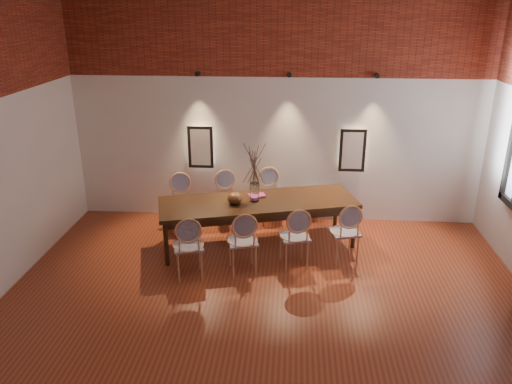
# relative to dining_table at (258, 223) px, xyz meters

# --- Properties ---
(floor) EXTENTS (7.00, 7.00, 0.02)m
(floor) POSITION_rel_dining_table_xyz_m (0.23, -2.39, -0.39)
(floor) COLOR brown
(floor) RESTS_ON ground
(wall_back) EXTENTS (7.00, 0.10, 4.00)m
(wall_back) POSITION_rel_dining_table_xyz_m (0.23, 1.16, 1.62)
(wall_back) COLOR silver
(wall_back) RESTS_ON ground
(brick_band_back) EXTENTS (7.00, 0.02, 1.50)m
(brick_band_back) POSITION_rel_dining_table_xyz_m (0.23, 1.09, 2.88)
(brick_band_back) COLOR maroon
(brick_band_back) RESTS_ON ground
(brick_band_front) EXTENTS (7.00, 0.02, 1.50)m
(brick_band_front) POSITION_rel_dining_table_xyz_m (0.23, -5.87, 2.88)
(brick_band_front) COLOR maroon
(brick_band_front) RESTS_ON ground
(niche_left) EXTENTS (0.36, 0.06, 0.66)m
(niche_left) POSITION_rel_dining_table_xyz_m (-1.07, 1.06, 0.93)
(niche_left) COLOR #FFEAC6
(niche_left) RESTS_ON wall_back
(niche_right) EXTENTS (0.36, 0.06, 0.66)m
(niche_right) POSITION_rel_dining_table_xyz_m (1.53, 1.06, 0.93)
(niche_right) COLOR #FFEAC6
(niche_right) RESTS_ON wall_back
(spot_fixture_left) EXTENTS (0.08, 0.10, 0.08)m
(spot_fixture_left) POSITION_rel_dining_table_xyz_m (-1.07, 1.03, 2.17)
(spot_fixture_left) COLOR black
(spot_fixture_left) RESTS_ON wall_back
(spot_fixture_mid) EXTENTS (0.08, 0.10, 0.08)m
(spot_fixture_mid) POSITION_rel_dining_table_xyz_m (0.43, 1.03, 2.17)
(spot_fixture_mid) COLOR black
(spot_fixture_mid) RESTS_ON wall_back
(spot_fixture_right) EXTENTS (0.08, 0.10, 0.08)m
(spot_fixture_right) POSITION_rel_dining_table_xyz_m (1.83, 1.03, 2.17)
(spot_fixture_right) COLOR black
(spot_fixture_right) RESTS_ON wall_back
(dining_table) EXTENTS (3.22, 1.78, 0.75)m
(dining_table) POSITION_rel_dining_table_xyz_m (0.00, 0.00, 0.00)
(dining_table) COLOR #331D0E
(dining_table) RESTS_ON floor
(chair_near_a) EXTENTS (0.54, 0.54, 0.94)m
(chair_near_a) POSITION_rel_dining_table_xyz_m (-0.90, -1.06, 0.09)
(chair_near_a) COLOR tan
(chair_near_a) RESTS_ON floor
(chair_near_b) EXTENTS (0.54, 0.54, 0.94)m
(chair_near_b) POSITION_rel_dining_table_xyz_m (-0.16, -0.85, 0.09)
(chair_near_b) COLOR tan
(chair_near_b) RESTS_ON floor
(chair_near_c) EXTENTS (0.54, 0.54, 0.94)m
(chair_near_c) POSITION_rel_dining_table_xyz_m (0.58, -0.64, 0.09)
(chair_near_c) COLOR tan
(chair_near_c) RESTS_ON floor
(chair_near_d) EXTENTS (0.54, 0.54, 0.94)m
(chair_near_d) POSITION_rel_dining_table_xyz_m (1.32, -0.43, 0.09)
(chair_near_d) COLOR tan
(chair_near_d) RESTS_ON floor
(chair_far_a) EXTENTS (0.54, 0.54, 0.94)m
(chair_far_a) POSITION_rel_dining_table_xyz_m (-1.32, 0.43, 0.09)
(chair_far_a) COLOR tan
(chair_far_a) RESTS_ON floor
(chair_far_b) EXTENTS (0.54, 0.54, 0.94)m
(chair_far_b) POSITION_rel_dining_table_xyz_m (-0.58, 0.64, 0.09)
(chair_far_b) COLOR tan
(chair_far_b) RESTS_ON floor
(chair_far_c) EXTENTS (0.54, 0.54, 0.94)m
(chair_far_c) POSITION_rel_dining_table_xyz_m (0.16, 0.85, 0.09)
(chair_far_c) COLOR tan
(chair_far_c) RESTS_ON floor
(chair_far_d) EXTENTS (0.54, 0.54, 0.94)m
(chair_far_d) POSITION_rel_dining_table_xyz_m (0.90, 1.06, 0.09)
(chair_far_d) COLOR tan
(chair_far_d) RESTS_ON floor
(vase) EXTENTS (0.14, 0.14, 0.30)m
(vase) POSITION_rel_dining_table_xyz_m (-0.06, -0.02, 0.53)
(vase) COLOR silver
(vase) RESTS_ON dining_table
(dried_branches) EXTENTS (0.50, 0.50, 0.70)m
(dried_branches) POSITION_rel_dining_table_xyz_m (-0.06, -0.02, 0.98)
(dried_branches) COLOR #432E25
(dried_branches) RESTS_ON vase
(bowl) EXTENTS (0.24, 0.24, 0.18)m
(bowl) POSITION_rel_dining_table_xyz_m (-0.34, -0.15, 0.46)
(bowl) COLOR #583217
(bowl) RESTS_ON dining_table
(book) EXTENTS (0.30, 0.24, 0.03)m
(book) POSITION_rel_dining_table_xyz_m (-0.03, 0.18, 0.39)
(book) COLOR #982B6B
(book) RESTS_ON dining_table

